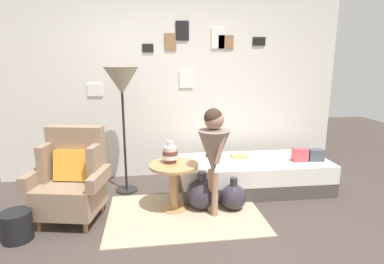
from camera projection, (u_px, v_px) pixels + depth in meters
ground_plane at (190, 247)px, 2.85m from camera, size 12.00×12.00×0.00m
gallery_wall at (172, 86)px, 4.45m from camera, size 4.80×0.12×2.60m
rug at (185, 214)px, 3.45m from camera, size 1.66×1.13×0.01m
armchair at (72, 179)px, 3.29m from camera, size 0.84×0.70×0.97m
daybed at (253, 174)px, 4.10m from camera, size 1.91×0.84×0.40m
pillow_head at (316, 155)px, 4.01m from camera, size 0.20×0.15×0.15m
pillow_mid at (300, 155)px, 3.98m from camera, size 0.18×0.12×0.17m
side_table at (174, 177)px, 3.50m from camera, size 0.55×0.55×0.54m
vase_striped at (170, 154)px, 3.49m from camera, size 0.17×0.17×0.24m
floor_lamp at (122, 85)px, 3.79m from camera, size 0.42×0.42×1.58m
person_child at (214, 148)px, 3.30m from camera, size 0.34×0.34×1.18m
book_on_daybed at (239, 156)px, 4.16m from camera, size 0.22×0.16×0.03m
demijohn_near at (202, 194)px, 3.56m from camera, size 0.35×0.35×0.43m
demijohn_far at (233, 197)px, 3.54m from camera, size 0.29×0.29×0.38m
magazine_basket at (17, 226)px, 2.94m from camera, size 0.28×0.28×0.28m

